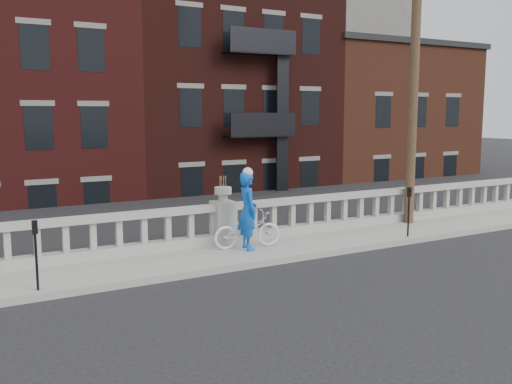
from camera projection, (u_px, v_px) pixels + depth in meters
The scene contains 10 objects.
ground at pixel (311, 289), 11.46m from camera, with size 120.00×120.00×0.00m, color black.
sidewalk at pixel (241, 254), 14.03m from camera, with size 32.00×2.20×0.15m, color gray.
balustrade at pixel (223, 224), 14.77m from camera, with size 28.00×0.34×1.03m.
planter_pedestal at pixel (223, 217), 14.75m from camera, with size 0.55×0.55×1.76m.
lower_level at pixel (77, 129), 31.20m from camera, with size 80.00×44.00×20.80m.
utility_pole at pixel (415, 54), 16.87m from camera, with size 1.60×0.28×10.00m.
parking_meter_c at pixel (36, 247), 10.80m from camera, with size 0.10×0.09×1.36m.
parking_meter_d at pixel (409, 206), 15.50m from camera, with size 0.10×0.09×1.36m.
bicycle at pixel (247, 229), 14.31m from camera, with size 0.61×1.74×0.91m, color white.
cyclist at pixel (248, 211), 14.05m from camera, with size 0.71×0.46×1.93m, color blue.
Camera 1 is at (-6.44, -9.08, 3.54)m, focal length 40.00 mm.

